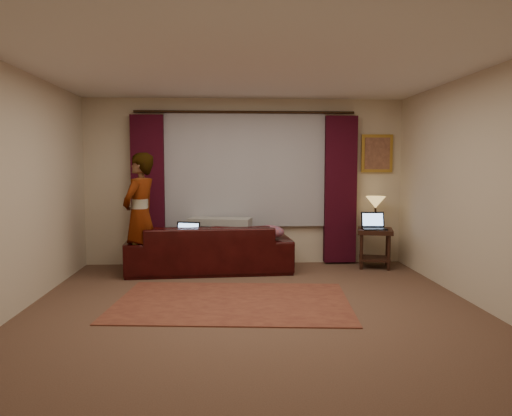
{
  "coord_description": "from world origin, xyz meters",
  "views": [
    {
      "loc": [
        -0.28,
        -5.38,
        1.58
      ],
      "look_at": [
        0.1,
        1.2,
        1.0
      ],
      "focal_mm": 35.0,
      "sensor_mm": 36.0,
      "label": 1
    }
  ],
  "objects_px": {
    "end_table": "(375,248)",
    "person": "(140,215)",
    "sofa": "(210,239)",
    "laptop_table": "(374,221)",
    "tiffany_lamp": "(375,212)",
    "laptop_sofa": "(185,232)"
  },
  "relations": [
    {
      "from": "end_table",
      "to": "person",
      "type": "xyz_separation_m",
      "value": [
        -3.47,
        -0.44,
        0.57
      ]
    },
    {
      "from": "sofa",
      "to": "laptop_table",
      "type": "xyz_separation_m",
      "value": [
        2.48,
        0.06,
        0.24
      ]
    },
    {
      "from": "laptop_table",
      "to": "person",
      "type": "bearing_deg",
      "value": -170.16
    },
    {
      "from": "sofa",
      "to": "laptop_table",
      "type": "distance_m",
      "value": 2.49
    },
    {
      "from": "tiffany_lamp",
      "to": "laptop_table",
      "type": "distance_m",
      "value": 0.27
    },
    {
      "from": "end_table",
      "to": "person",
      "type": "bearing_deg",
      "value": -172.78
    },
    {
      "from": "person",
      "to": "end_table",
      "type": "bearing_deg",
      "value": 120.4
    },
    {
      "from": "sofa",
      "to": "person",
      "type": "height_order",
      "value": "person"
    },
    {
      "from": "laptop_table",
      "to": "person",
      "type": "xyz_separation_m",
      "value": [
        -3.43,
        -0.37,
        0.14
      ]
    },
    {
      "from": "laptop_sofa",
      "to": "laptop_table",
      "type": "distance_m",
      "value": 2.84
    },
    {
      "from": "tiffany_lamp",
      "to": "person",
      "type": "relative_size",
      "value": 0.28
    },
    {
      "from": "sofa",
      "to": "laptop_table",
      "type": "bearing_deg",
      "value": 177.74
    },
    {
      "from": "laptop_table",
      "to": "end_table",
      "type": "bearing_deg",
      "value": 69.58
    },
    {
      "from": "end_table",
      "to": "laptop_table",
      "type": "relative_size",
      "value": 1.55
    },
    {
      "from": "laptop_sofa",
      "to": "sofa",
      "type": "bearing_deg",
      "value": 41.07
    },
    {
      "from": "sofa",
      "to": "person",
      "type": "bearing_deg",
      "value": 14.23
    },
    {
      "from": "end_table",
      "to": "tiffany_lamp",
      "type": "relative_size",
      "value": 1.23
    },
    {
      "from": "laptop_sofa",
      "to": "tiffany_lamp",
      "type": "xyz_separation_m",
      "value": [
        2.91,
        0.46,
        0.23
      ]
    },
    {
      "from": "sofa",
      "to": "person",
      "type": "distance_m",
      "value": 1.07
    },
    {
      "from": "tiffany_lamp",
      "to": "person",
      "type": "xyz_separation_m",
      "value": [
        -3.52,
        -0.6,
        0.03
      ]
    },
    {
      "from": "laptop_sofa",
      "to": "end_table",
      "type": "xyz_separation_m",
      "value": [
        2.86,
        0.3,
        -0.31
      ]
    },
    {
      "from": "sofa",
      "to": "tiffany_lamp",
      "type": "xyz_separation_m",
      "value": [
        2.56,
        0.29,
        0.36
      ]
    }
  ]
}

